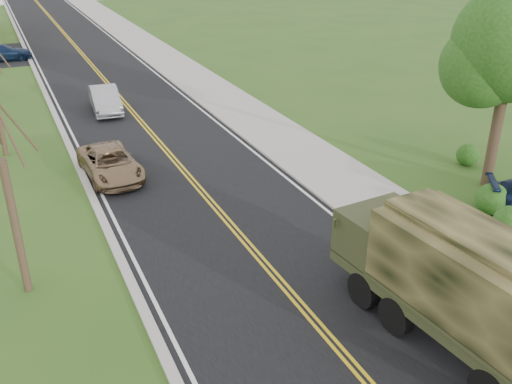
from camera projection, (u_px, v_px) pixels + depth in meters
road at (90, 63)px, 44.25m from camera, size 8.00×120.00×0.01m
curb_right at (142, 58)px, 45.79m from camera, size 0.30×120.00×0.12m
sidewalk_right at (164, 56)px, 46.45m from camera, size 3.20×120.00×0.10m
curb_left at (34, 68)px, 42.67m from camera, size 0.30×120.00×0.10m
leafy_tree at (511, 52)px, 21.40m from camera, size 4.83×4.50×8.10m
bare_tree_a at (12, 212)px, 15.85m from camera, size 1.93×2.26×6.08m
military_truck at (454, 275)px, 14.25m from camera, size 2.93×6.94×3.37m
suv_champagne at (110, 163)px, 24.26m from camera, size 2.34×4.60×1.24m
sedan_silver at (105, 100)px, 32.66m from camera, size 1.78×4.36×1.41m
lot_car_navy at (1, 52)px, 44.73m from camera, size 4.55×1.91×1.31m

